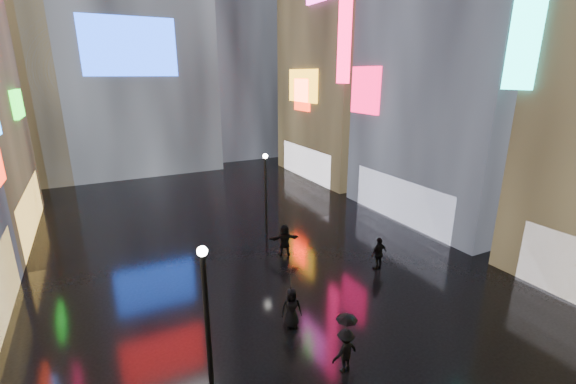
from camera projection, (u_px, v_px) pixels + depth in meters
ground at (231, 234)px, 24.27m from camera, size 140.00×140.00×0.00m
building_right_far at (354, 26)px, 35.60m from camera, size 10.28×12.00×28.00m
tower_flank_right at (225, 9)px, 45.32m from camera, size 12.00×12.00×34.00m
lamp_near at (207, 317)px, 11.15m from camera, size 0.30×0.30×5.20m
lamp_far at (266, 190)px, 23.35m from camera, size 0.30×0.30×5.20m
pedestrian_2 at (345, 351)px, 12.92m from camera, size 1.11×0.73×1.60m
pedestrian_3 at (379, 254)px, 19.73m from camera, size 1.07×0.53×1.75m
pedestrian_4 at (291, 308)px, 15.20m from camera, size 0.94×0.74×1.69m
pedestrian_5 at (284, 240)px, 21.25m from camera, size 1.75×0.95×1.80m
umbrella_1 at (347, 323)px, 12.60m from camera, size 0.81×0.81×0.60m
umbrella_2 at (291, 279)px, 14.81m from camera, size 1.26×1.25×0.94m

